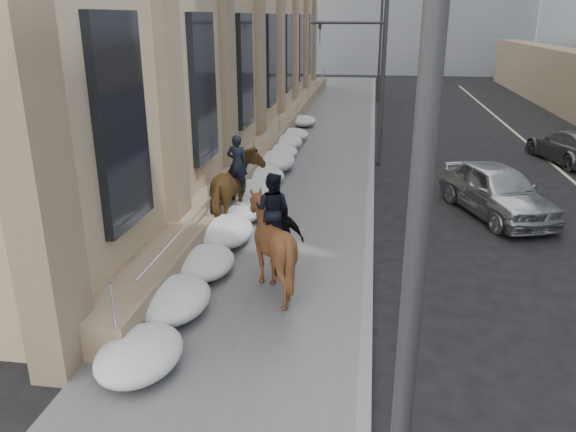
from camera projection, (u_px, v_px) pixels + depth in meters
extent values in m
plane|color=black|center=(241.00, 324.00, 11.86)|extent=(140.00, 140.00, 0.00)
cube|color=#504F52|center=(301.00, 187.00, 21.15)|extent=(5.00, 80.00, 0.12)
cube|color=slate|center=(371.00, 190.00, 20.79)|extent=(0.24, 80.00, 0.12)
cube|color=#79694E|center=(283.00, 126.00, 30.65)|extent=(1.10, 44.00, 0.90)
cylinder|color=silver|center=(291.00, 110.00, 30.29)|extent=(0.06, 42.00, 0.06)
cube|color=black|center=(245.00, 71.00, 23.00)|extent=(0.20, 2.20, 4.50)
cylinder|color=#2D2D30|center=(412.00, 296.00, 4.52)|extent=(0.18, 0.18, 8.00)
cylinder|color=#2D2D30|center=(383.00, 71.00, 23.16)|extent=(0.18, 0.18, 8.00)
cylinder|color=#2D2D30|center=(380.00, 47.00, 41.79)|extent=(0.18, 0.18, 8.00)
cylinder|color=#2D2D30|center=(382.00, 76.00, 30.93)|extent=(0.20, 0.20, 6.00)
cylinder|color=#2D2D30|center=(348.00, 23.00, 30.27)|extent=(4.00, 0.16, 0.16)
imported|color=black|center=(320.00, 32.00, 30.64)|extent=(0.18, 0.22, 1.10)
ellipsoid|color=#B8BBBF|center=(174.00, 299.00, 11.90)|extent=(1.50, 2.10, 0.68)
ellipsoid|color=#B8BBBF|center=(224.00, 231.00, 15.62)|extent=(1.60, 2.20, 0.72)
ellipsoid|color=#B8BBBF|center=(251.00, 191.00, 19.37)|extent=(1.40, 2.00, 0.64)
ellipsoid|color=#B8BBBF|center=(274.00, 161.00, 23.06)|extent=(1.70, 2.30, 0.76)
ellipsoid|color=#B8BBBF|center=(286.00, 142.00, 26.81)|extent=(1.50, 2.10, 0.66)
imported|color=#4B3116|center=(236.00, 191.00, 16.67)|extent=(1.39, 2.73, 2.23)
imported|color=black|center=(236.00, 163.00, 16.55)|extent=(0.66, 0.46, 1.72)
imported|color=#4F2D16|center=(270.00, 245.00, 12.80)|extent=(2.10, 2.27, 2.17)
imported|color=black|center=(271.00, 210.00, 12.67)|extent=(0.95, 0.80, 1.72)
imported|color=black|center=(282.00, 238.00, 13.61)|extent=(1.13, 0.56, 1.85)
imported|color=#9EA1A6|center=(497.00, 190.00, 18.08)|extent=(3.54, 5.34, 1.69)
imported|color=#515558|center=(572.00, 146.00, 24.65)|extent=(3.20, 5.44, 1.48)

